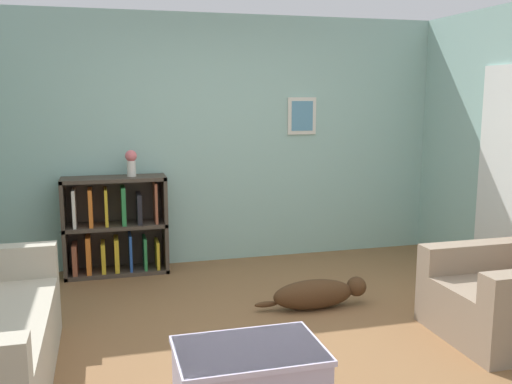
{
  "coord_description": "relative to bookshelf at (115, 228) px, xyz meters",
  "views": [
    {
      "loc": [
        -1.11,
        -3.71,
        1.78
      ],
      "look_at": [
        0.0,
        0.4,
        1.05
      ],
      "focal_mm": 40.0,
      "sensor_mm": 36.0,
      "label": 1
    }
  ],
  "objects": [
    {
      "name": "ground_plane",
      "position": [
        1.03,
        -2.02,
        -0.46
      ],
      "size": [
        14.0,
        14.0,
        0.0
      ],
      "primitive_type": "plane",
      "color": "brown"
    },
    {
      "name": "wall_back",
      "position": [
        1.03,
        0.22,
        0.84
      ],
      "size": [
        5.6,
        0.13,
        2.6
      ],
      "color": "#93BCB2",
      "rests_on": "ground_plane"
    },
    {
      "name": "vase",
      "position": [
        0.18,
        -0.02,
        0.66
      ],
      "size": [
        0.11,
        0.11,
        0.26
      ],
      "color": "silver",
      "rests_on": "bookshelf"
    },
    {
      "name": "dog",
      "position": [
        1.61,
        -1.45,
        -0.34
      ],
      "size": [
        0.98,
        0.23,
        0.25
      ],
      "color": "#472D19",
      "rests_on": "ground_plane"
    },
    {
      "name": "bookshelf",
      "position": [
        0.0,
        0.0,
        0.0
      ],
      "size": [
        1.01,
        0.35,
        0.98
      ],
      "color": "#42382D",
      "rests_on": "ground_plane"
    }
  ]
}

